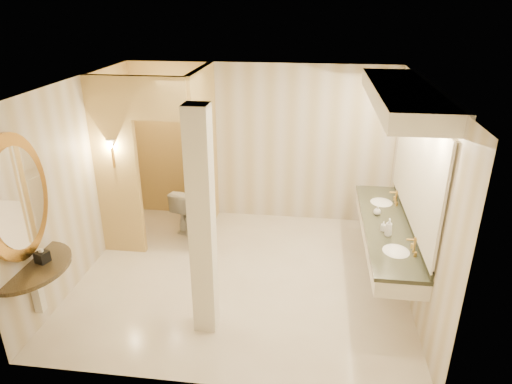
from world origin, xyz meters
TOP-DOWN VIEW (x-y plane):
  - floor at (0.00, 0.00)m, footprint 4.50×4.50m
  - ceiling at (0.00, 0.00)m, footprint 4.50×4.50m
  - wall_back at (0.00, 2.00)m, footprint 4.50×0.02m
  - wall_front at (0.00, -2.00)m, footprint 4.50×0.02m
  - wall_left at (-2.25, 0.00)m, footprint 0.02×4.00m
  - wall_right at (2.25, 0.00)m, footprint 0.02×4.00m
  - toilet_closet at (-1.12, 0.97)m, footprint 1.50×1.55m
  - wall_sconce at (-1.93, 0.43)m, footprint 0.14×0.14m
  - vanity at (1.98, 0.17)m, footprint 0.75×2.81m
  - console_shelf at (-2.21, -1.39)m, footprint 1.09×1.09m
  - pillar at (-0.26, -1.09)m, footprint 0.26×0.26m
  - tissue_box at (-2.09, -1.30)m, footprint 0.16×0.16m
  - toilet at (-1.10, 1.37)m, footprint 0.60×0.81m
  - soap_bottle_a at (1.86, -0.03)m, footprint 0.07×0.07m
  - soap_bottle_b at (1.84, 0.44)m, footprint 0.11×0.11m
  - soap_bottle_c at (1.90, -0.16)m, footprint 0.10×0.10m

SIDE VIEW (x-z plane):
  - floor at x=0.00m, z-range 0.00..0.00m
  - toilet at x=-1.10m, z-range 0.00..0.74m
  - soap_bottle_a at x=1.86m, z-range 0.88..1.00m
  - tissue_box at x=-2.09m, z-range 0.88..1.01m
  - soap_bottle_b at x=1.84m, z-range 0.88..1.01m
  - soap_bottle_c at x=1.90m, z-range 0.88..1.11m
  - console_shelf at x=-2.21m, z-range 0.35..2.35m
  - wall_back at x=0.00m, z-range 0.00..2.70m
  - wall_front at x=0.00m, z-range 0.00..2.70m
  - wall_left at x=-2.25m, z-range 0.00..2.70m
  - wall_right at x=2.25m, z-range 0.00..2.70m
  - pillar at x=-0.26m, z-range 0.00..2.70m
  - toilet_closet at x=-1.12m, z-range 0.04..2.74m
  - vanity at x=1.98m, z-range 0.58..2.67m
  - wall_sconce at x=-1.93m, z-range 1.52..1.94m
  - ceiling at x=0.00m, z-range 2.70..2.70m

